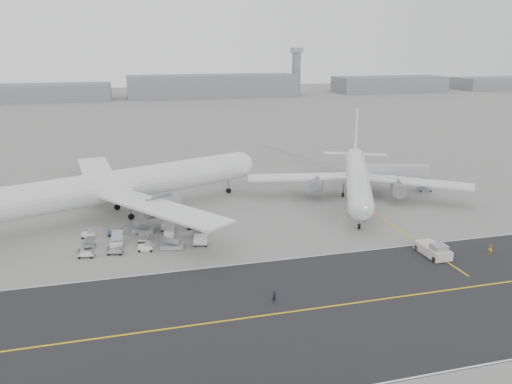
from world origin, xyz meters
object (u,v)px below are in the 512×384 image
object	(u,v)px
pushback_tug	(434,250)
ground_crew_b	(490,249)
ground_crew_a	(274,297)
control_tower	(296,70)
airliner_b	(357,176)
airliner_a	(124,184)
jet_bridge	(395,172)

from	to	relation	value
pushback_tug	ground_crew_b	distance (m)	9.48
pushback_tug	ground_crew_a	bearing A→B (deg)	-165.35
control_tower	ground_crew_b	distance (m)	280.99
airliner_b	ground_crew_b	size ratio (longest dim) A/B	27.05
airliner_a	ground_crew_a	xyz separation A→B (m)	(18.69, -42.38, -5.41)
jet_bridge	airliner_a	bearing A→B (deg)	-163.83
jet_bridge	ground_crew_a	size ratio (longest dim) A/B	10.16
airliner_a	jet_bridge	bearing A→B (deg)	-110.65
ground_crew_a	ground_crew_b	world-z (taller)	ground_crew_b
pushback_tug	airliner_b	bearing A→B (deg)	85.90
pushback_tug	jet_bridge	bearing A→B (deg)	69.26
airliner_b	ground_crew_a	xyz separation A→B (m)	(-31.46, -40.69, -4.14)
airliner_b	ground_crew_b	world-z (taller)	airliner_b
airliner_a	ground_crew_b	world-z (taller)	airliner_a
airliner_b	pushback_tug	bearing A→B (deg)	-69.34
control_tower	airliner_b	world-z (taller)	control_tower
airliner_b	jet_bridge	xyz separation A→B (m)	(11.02, 2.95, -0.53)
jet_bridge	airliner_b	bearing A→B (deg)	-150.03
airliner_a	airliner_b	bearing A→B (deg)	-113.76
jet_bridge	ground_crew_b	world-z (taller)	jet_bridge
pushback_tug	jet_bridge	size ratio (longest dim) A/B	0.50
control_tower	ground_crew_a	xyz separation A→B (m)	(-100.23, -280.05, -15.41)
control_tower	jet_bridge	xyz separation A→B (m)	(-57.75, -236.41, -11.80)
control_tower	airliner_a	world-z (taller)	control_tower
pushback_tug	ground_crew_a	xyz separation A→B (m)	(-29.53, -8.11, -0.15)
airliner_b	pushback_tug	world-z (taller)	airliner_b
airliner_a	ground_crew_a	distance (m)	46.64
control_tower	ground_crew_b	size ratio (longest dim) A/B	17.90
airliner_b	jet_bridge	bearing A→B (deg)	39.03
airliner_a	airliner_b	size ratio (longest dim) A/B	1.27
jet_bridge	ground_crew_b	distance (m)	37.71
airliner_a	control_tower	bearing A→B (deg)	-48.42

